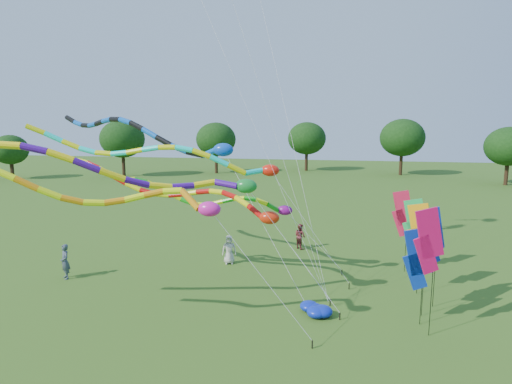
% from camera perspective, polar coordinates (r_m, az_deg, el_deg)
% --- Properties ---
extents(ground, '(160.00, 160.00, 0.00)m').
position_cam_1_polar(ground, '(15.84, -0.59, -20.39)').
color(ground, '#2D5917').
rests_on(ground, ground).
extents(tube_kite_red, '(13.27, 3.32, 6.56)m').
position_cam_1_polar(tube_kite_red, '(19.95, -8.51, -0.43)').
color(tube_kite_red, black).
rests_on(tube_kite_red, ground).
extents(tube_kite_orange, '(12.57, 2.67, 7.23)m').
position_cam_1_polar(tube_kite_orange, '(15.09, -19.34, -0.10)').
color(tube_kite_orange, black).
rests_on(tube_kite_orange, ground).
extents(tube_kite_purple, '(14.74, 5.53, 7.80)m').
position_cam_1_polar(tube_kite_purple, '(16.86, -17.07, 2.58)').
color(tube_kite_purple, black).
rests_on(tube_kite_purple, ground).
extents(tube_kite_blue, '(14.40, 5.60, 8.77)m').
position_cam_1_polar(tube_kite_blue, '(21.87, -13.77, 7.33)').
color(tube_kite_blue, black).
rests_on(tube_kite_blue, ground).
extents(tube_kite_cyan, '(14.45, 2.64, 8.27)m').
position_cam_1_polar(tube_kite_cyan, '(19.68, -10.39, 4.65)').
color(tube_kite_cyan, black).
rests_on(tube_kite_cyan, ground).
extents(tube_kite_green, '(10.77, 2.30, 5.66)m').
position_cam_1_polar(tube_kite_green, '(21.68, -3.73, -1.19)').
color(tube_kite_green, black).
rests_on(tube_kite_green, ground).
extents(banner_pole_green, '(1.16, 0.27, 4.48)m').
position_cam_1_polar(banner_pole_green, '(20.77, 20.44, -4.20)').
color(banner_pole_green, black).
rests_on(banner_pole_green, ground).
extents(banner_pole_magenta_b, '(1.14, 0.39, 4.89)m').
position_cam_1_polar(banner_pole_magenta_b, '(16.63, 22.00, -6.12)').
color(banner_pole_magenta_b, black).
rests_on(banner_pole_magenta_b, ground).
extents(banner_pole_blue_a, '(1.16, 0.19, 3.91)m').
position_cam_1_polar(banner_pole_blue_a, '(17.72, 20.69, -8.37)').
color(banner_pole_blue_a, black).
rests_on(banner_pole_blue_a, ground).
extents(banner_pole_red, '(1.16, 0.22, 4.40)m').
position_cam_1_polar(banner_pole_red, '(23.68, 18.96, -2.74)').
color(banner_pole_red, black).
rests_on(banner_pole_red, ground).
extents(banner_pole_blue_b, '(1.11, 0.50, 4.39)m').
position_cam_1_polar(banner_pole_blue_b, '(19.43, 22.41, -5.50)').
color(banner_pole_blue_b, black).
rests_on(banner_pole_blue_b, ground).
extents(banner_pole_orange, '(1.11, 0.49, 4.70)m').
position_cam_1_polar(banner_pole_orange, '(18.46, 21.04, -5.17)').
color(banner_pole_orange, black).
rests_on(banner_pole_orange, ground).
extents(blue_nylon_heap, '(1.09, 1.27, 0.45)m').
position_cam_1_polar(blue_nylon_heap, '(18.59, 8.17, -15.16)').
color(blue_nylon_heap, '#0D24AD').
rests_on(blue_nylon_heap, ground).
extents(person_a, '(0.91, 0.73, 1.63)m').
position_cam_1_polar(person_a, '(24.22, -3.61, -7.67)').
color(person_a, beige).
rests_on(person_a, ground).
extents(person_b, '(0.78, 0.74, 1.79)m').
position_cam_1_polar(person_b, '(23.94, -24.11, -8.47)').
color(person_b, '#3C4755').
rests_on(person_b, ground).
extents(person_c, '(0.97, 0.97, 1.59)m').
position_cam_1_polar(person_c, '(27.15, 5.89, -5.88)').
color(person_c, maroon).
rests_on(person_c, ground).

